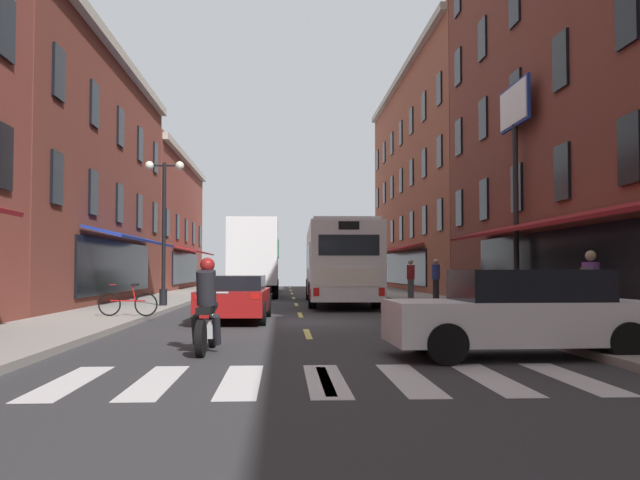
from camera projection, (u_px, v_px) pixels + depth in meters
The scene contains 17 objects.
ground_plane at pixel (303, 324), 19.02m from camera, with size 34.80×80.00×0.10m, color #333335.
lane_centre_dashes at pixel (303, 323), 18.78m from camera, with size 0.14×73.90×0.01m.
crosswalk_near at pixel (325, 380), 9.05m from camera, with size 7.10×2.80×0.01m.
sidewalk_left at pixel (85, 320), 18.71m from camera, with size 3.00×80.00×0.14m, color gray.
sidewalk_right at pixel (514, 319), 19.35m from camera, with size 3.00×80.00×0.14m, color gray.
billboard_sign at pixel (515, 139), 22.68m from camera, with size 0.40×2.69×7.42m.
transit_bus at pixel (339, 263), 28.97m from camera, with size 2.83×11.64×3.29m.
box_truck at pixel (255, 259), 35.80m from camera, with size 2.50×7.61×3.93m.
sedan_near at pixel (520, 313), 11.44m from camera, with size 4.33×2.02×1.45m.
sedan_mid at pixel (235, 297), 19.40m from camera, with size 1.96×4.78×1.28m.
sedan_far at pixel (260, 281), 44.75m from camera, with size 2.10×4.83×1.40m.
motorcycle_rider at pixel (207, 312), 12.10m from camera, with size 0.62×2.07×1.66m.
bicycle_near at pixel (128, 303), 19.39m from camera, with size 1.71×0.48×0.91m.
pedestrian_near at pixel (591, 289), 14.41m from camera, with size 0.48×0.51×1.71m.
pedestrian_far at pixel (411, 278), 31.51m from camera, with size 0.36×0.36×1.76m.
pedestrian_rear at pixel (436, 278), 30.90m from camera, with size 0.36×0.36×1.78m.
street_lamp_twin at pixel (164, 225), 25.25m from camera, with size 1.42×0.32×5.28m.
Camera 1 is at (-0.56, -19.10, 1.45)m, focal length 38.84 mm.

